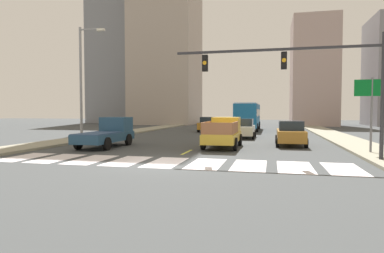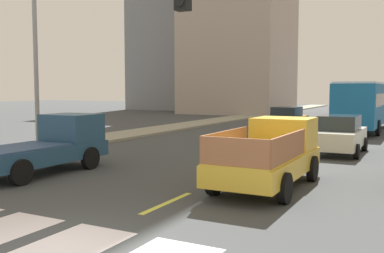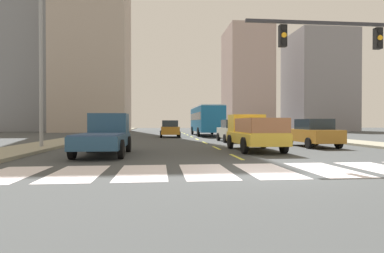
{
  "view_description": "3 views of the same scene",
  "coord_description": "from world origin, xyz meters",
  "px_view_note": "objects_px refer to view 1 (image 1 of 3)",
  "views": [
    {
      "loc": [
        4.77,
        -14.77,
        2.38
      ],
      "look_at": [
        -1.92,
        13.37,
        1.05
      ],
      "focal_mm": 31.37,
      "sensor_mm": 36.0,
      "label": 1
    },
    {
      "loc": [
        5.72,
        -5.56,
        2.89
      ],
      "look_at": [
        -0.37,
        6.06,
        1.78
      ],
      "focal_mm": 41.72,
      "sensor_mm": 36.0,
      "label": 2
    },
    {
      "loc": [
        -3.32,
        -9.75,
        1.5
      ],
      "look_at": [
        -1.33,
        10.21,
        1.25
      ],
      "focal_mm": 30.1,
      "sensor_mm": 36.0,
      "label": 3
    }
  ],
  "objects_px": {
    "city_bus": "(248,115)",
    "sedan_far": "(291,133)",
    "sedan_near_right": "(244,128)",
    "sedan_near_left": "(209,124)",
    "streetlight_left": "(83,78)",
    "pickup_stakebed": "(224,133)",
    "direction_sign_green": "(371,99)",
    "traffic_signal_gantry": "(310,73)",
    "pickup_dark": "(108,133)"
  },
  "relations": [
    {
      "from": "sedan_near_left",
      "to": "city_bus",
      "type": "bearing_deg",
      "value": 37.9
    },
    {
      "from": "pickup_dark",
      "to": "pickup_stakebed",
      "type": "bearing_deg",
      "value": 12.64
    },
    {
      "from": "direction_sign_green",
      "to": "streetlight_left",
      "type": "relative_size",
      "value": 0.47
    },
    {
      "from": "city_bus",
      "to": "streetlight_left",
      "type": "height_order",
      "value": "streetlight_left"
    },
    {
      "from": "pickup_dark",
      "to": "sedan_far",
      "type": "bearing_deg",
      "value": 17.22
    },
    {
      "from": "sedan_near_left",
      "to": "pickup_stakebed",
      "type": "bearing_deg",
      "value": -77.66
    },
    {
      "from": "pickup_stakebed",
      "to": "pickup_dark",
      "type": "relative_size",
      "value": 1.0
    },
    {
      "from": "traffic_signal_gantry",
      "to": "streetlight_left",
      "type": "relative_size",
      "value": 1.1
    },
    {
      "from": "pickup_dark",
      "to": "city_bus",
      "type": "xyz_separation_m",
      "value": [
        7.86,
        21.05,
        1.03
      ]
    },
    {
      "from": "city_bus",
      "to": "pickup_dark",
      "type": "bearing_deg",
      "value": -112.04
    },
    {
      "from": "traffic_signal_gantry",
      "to": "streetlight_left",
      "type": "height_order",
      "value": "streetlight_left"
    },
    {
      "from": "pickup_stakebed",
      "to": "traffic_signal_gantry",
      "type": "xyz_separation_m",
      "value": [
        4.84,
        -5.02,
        3.3
      ]
    },
    {
      "from": "city_bus",
      "to": "streetlight_left",
      "type": "distance_m",
      "value": 21.44
    },
    {
      "from": "sedan_near_right",
      "to": "city_bus",
      "type": "bearing_deg",
      "value": 92.38
    },
    {
      "from": "pickup_dark",
      "to": "city_bus",
      "type": "relative_size",
      "value": 0.48
    },
    {
      "from": "sedan_near_left",
      "to": "sedan_far",
      "type": "bearing_deg",
      "value": -61.0
    },
    {
      "from": "streetlight_left",
      "to": "sedan_near_right",
      "type": "bearing_deg",
      "value": 25.37
    },
    {
      "from": "sedan_near_left",
      "to": "sedan_near_right",
      "type": "bearing_deg",
      "value": -62.2
    },
    {
      "from": "city_bus",
      "to": "sedan_far",
      "type": "distance_m",
      "value": 18.15
    },
    {
      "from": "pickup_dark",
      "to": "sedan_near_left",
      "type": "xyz_separation_m",
      "value": [
        3.59,
        17.52,
        -0.06
      ]
    },
    {
      "from": "pickup_dark",
      "to": "streetlight_left",
      "type": "distance_m",
      "value": 6.61
    },
    {
      "from": "city_bus",
      "to": "streetlight_left",
      "type": "xyz_separation_m",
      "value": [
        -11.81,
        -17.64,
        3.02
      ]
    },
    {
      "from": "sedan_near_right",
      "to": "traffic_signal_gantry",
      "type": "relative_size",
      "value": 0.44
    },
    {
      "from": "traffic_signal_gantry",
      "to": "streetlight_left",
      "type": "distance_m",
      "value": 17.79
    },
    {
      "from": "sedan_near_right",
      "to": "streetlight_left",
      "type": "relative_size",
      "value": 0.49
    },
    {
      "from": "pickup_dark",
      "to": "direction_sign_green",
      "type": "distance_m",
      "value": 16.08
    },
    {
      "from": "sedan_far",
      "to": "sedan_near_left",
      "type": "height_order",
      "value": "same"
    },
    {
      "from": "city_bus",
      "to": "direction_sign_green",
      "type": "distance_m",
      "value": 23.13
    },
    {
      "from": "sedan_near_left",
      "to": "direction_sign_green",
      "type": "xyz_separation_m",
      "value": [
        12.34,
        -18.12,
        2.17
      ]
    },
    {
      "from": "direction_sign_green",
      "to": "pickup_dark",
      "type": "bearing_deg",
      "value": 177.87
    },
    {
      "from": "streetlight_left",
      "to": "traffic_signal_gantry",
      "type": "bearing_deg",
      "value": -22.88
    },
    {
      "from": "sedan_near_right",
      "to": "streetlight_left",
      "type": "bearing_deg",
      "value": -154.33
    },
    {
      "from": "pickup_stakebed",
      "to": "sedan_near_left",
      "type": "height_order",
      "value": "pickup_stakebed"
    },
    {
      "from": "sedan_near_left",
      "to": "streetlight_left",
      "type": "xyz_separation_m",
      "value": [
        -7.54,
        -14.11,
        4.11
      ]
    },
    {
      "from": "sedan_far",
      "to": "traffic_signal_gantry",
      "type": "distance_m",
      "value": 7.7
    },
    {
      "from": "pickup_stakebed",
      "to": "direction_sign_green",
      "type": "relative_size",
      "value": 1.24
    },
    {
      "from": "pickup_dark",
      "to": "sedan_far",
      "type": "distance_m",
      "value": 12.44
    },
    {
      "from": "sedan_far",
      "to": "direction_sign_green",
      "type": "bearing_deg",
      "value": -47.0
    },
    {
      "from": "pickup_stakebed",
      "to": "sedan_near_left",
      "type": "bearing_deg",
      "value": 101.67
    },
    {
      "from": "pickup_dark",
      "to": "direction_sign_green",
      "type": "xyz_separation_m",
      "value": [
        15.93,
        -0.59,
        2.11
      ]
    },
    {
      "from": "streetlight_left",
      "to": "city_bus",
      "type": "bearing_deg",
      "value": 56.2
    },
    {
      "from": "city_bus",
      "to": "streetlight_left",
      "type": "relative_size",
      "value": 1.2
    },
    {
      "from": "direction_sign_green",
      "to": "pickup_stakebed",
      "type": "bearing_deg",
      "value": 165.78
    },
    {
      "from": "city_bus",
      "to": "sedan_far",
      "type": "height_order",
      "value": "city_bus"
    },
    {
      "from": "traffic_signal_gantry",
      "to": "direction_sign_green",
      "type": "bearing_deg",
      "value": 39.69
    },
    {
      "from": "pickup_stakebed",
      "to": "city_bus",
      "type": "bearing_deg",
      "value": 86.85
    },
    {
      "from": "sedan_far",
      "to": "sedan_near_right",
      "type": "relative_size",
      "value": 1.0
    },
    {
      "from": "pickup_dark",
      "to": "sedan_near_left",
      "type": "height_order",
      "value": "pickup_dark"
    },
    {
      "from": "sedan_far",
      "to": "traffic_signal_gantry",
      "type": "bearing_deg",
      "value": -87.88
    },
    {
      "from": "pickup_stakebed",
      "to": "sedan_far",
      "type": "height_order",
      "value": "pickup_stakebed"
    }
  ]
}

